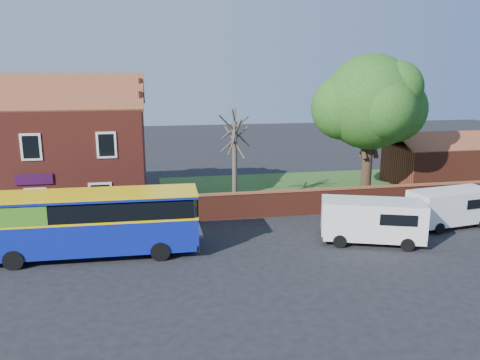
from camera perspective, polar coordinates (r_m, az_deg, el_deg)
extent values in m
plane|color=black|center=(21.32, -8.72, -10.87)|extent=(120.00, 120.00, 0.00)
cube|color=gray|center=(27.45, -24.07, -6.27)|extent=(18.00, 3.50, 0.12)
cube|color=slate|center=(25.84, -24.93, -7.50)|extent=(18.00, 0.15, 0.14)
cube|color=#426B28|center=(36.24, 11.39, -0.99)|extent=(26.00, 12.00, 0.04)
cube|color=maroon|center=(32.15, -22.34, 2.43)|extent=(12.00, 8.00, 6.50)
cube|color=brown|center=(29.78, -23.78, 9.81)|extent=(12.30, 4.08, 2.16)
cube|color=brown|center=(33.69, -22.30, 10.16)|extent=(12.30, 4.08, 2.16)
cube|color=black|center=(28.06, -24.14, 3.68)|extent=(1.10, 0.06, 1.50)
cube|color=#4C0F19|center=(28.74, -23.51, -3.22)|extent=(0.95, 0.04, 2.10)
cube|color=silver|center=(28.74, -23.51, -3.11)|extent=(1.20, 0.06, 2.30)
cube|color=#310B2F|center=(28.33, -23.82, 0.08)|extent=(2.00, 0.06, 0.60)
cube|color=maroon|center=(30.77, 15.63, -2.27)|extent=(22.00, 0.30, 1.50)
cube|color=brown|center=(30.58, 15.72, -0.83)|extent=(22.00, 0.38, 0.10)
cube|color=maroon|center=(40.18, 23.47, 1.70)|extent=(8.00, 5.00, 3.00)
cube|color=brown|center=(38.86, 24.77, 4.31)|extent=(8.20, 2.56, 1.24)
cube|color=brown|center=(40.90, 22.76, 4.86)|extent=(8.20, 2.56, 1.24)
cube|color=#0E1F9C|center=(23.44, -17.66, -6.12)|extent=(10.11, 2.78, 1.60)
cube|color=yellow|center=(23.20, -17.80, -4.25)|extent=(10.13, 2.80, 0.10)
cube|color=black|center=(23.07, -17.88, -3.11)|extent=(9.71, 2.79, 0.80)
cube|color=#489420|center=(23.81, -25.79, -3.30)|extent=(3.48, 2.64, 0.85)
cube|color=#0E1F9C|center=(22.93, -17.97, -1.82)|extent=(10.11, 2.78, 0.14)
cube|color=yellow|center=(22.92, -17.98, -1.63)|extent=(10.15, 2.82, 0.06)
cylinder|color=black|center=(23.31, -25.88, -8.76)|extent=(0.91, 0.30, 0.90)
cylinder|color=black|center=(25.43, -24.41, -6.85)|extent=(0.91, 0.30, 0.90)
cylinder|color=black|center=(22.30, -9.69, -8.56)|extent=(0.91, 0.30, 0.90)
cylinder|color=black|center=(24.50, -9.67, -6.57)|extent=(0.91, 0.30, 0.90)
cube|color=white|center=(24.88, 15.79, -4.60)|extent=(5.47, 3.61, 1.93)
cube|color=black|center=(25.19, 21.01, -4.04)|extent=(0.65, 1.66, 0.76)
cube|color=black|center=(25.59, 21.27, -6.56)|extent=(0.77, 1.95, 0.24)
cylinder|color=black|center=(24.11, 12.07, -7.30)|extent=(0.71, 0.43, 0.67)
cylinder|color=black|center=(25.91, 11.83, -5.86)|extent=(0.71, 0.43, 0.67)
cylinder|color=black|center=(24.54, 19.73, -7.43)|extent=(0.71, 0.43, 0.67)
cylinder|color=black|center=(26.32, 18.95, -6.00)|extent=(0.71, 0.43, 0.67)
cube|color=white|center=(29.12, 24.28, -2.89)|extent=(5.02, 2.62, 1.82)
cylinder|color=black|center=(27.71, 23.08, -5.44)|extent=(0.66, 0.31, 0.63)
cylinder|color=black|center=(28.99, 20.70, -4.46)|extent=(0.66, 0.31, 0.63)
cylinder|color=black|center=(31.01, 25.06, -3.75)|extent=(0.66, 0.31, 0.63)
cylinder|color=black|center=(33.62, 15.17, 1.27)|extent=(0.71, 0.71, 4.08)
sphere|color=#3C7F27|center=(33.04, 15.64, 9.12)|extent=(6.38, 6.38, 6.38)
sphere|color=#3C7F27|center=(34.25, 18.15, 8.18)|extent=(4.61, 4.61, 4.61)
sphere|color=#3C7F27|center=(32.84, 12.53, 8.65)|extent=(4.43, 4.43, 4.43)
cylinder|color=#4C4238|center=(29.72, -0.65, 1.75)|extent=(0.32, 0.32, 5.61)
cylinder|color=#4C4238|center=(29.40, -0.66, 5.58)|extent=(0.33, 2.74, 2.20)
cylinder|color=#4C4238|center=(29.43, -0.66, 5.20)|extent=(1.43, 2.02, 2.02)
cylinder|color=#4C4238|center=(29.38, -0.66, 5.97)|extent=(2.30, 1.05, 2.24)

